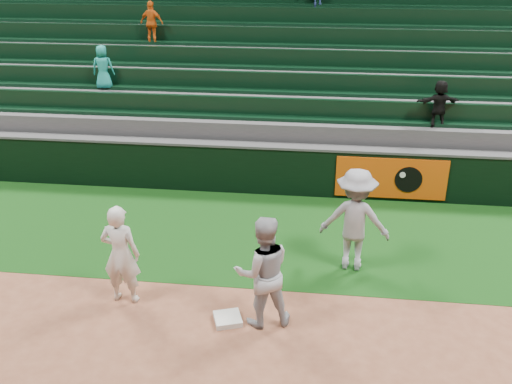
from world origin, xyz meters
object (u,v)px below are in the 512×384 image
base_coach (355,220)px  first_base (228,319)px  baserunner (263,272)px  first_baseman (121,255)px

base_coach → first_base: bearing=50.2°
baserunner → base_coach: 2.43m
first_base → baserunner: 1.08m
first_baseman → baserunner: bearing=174.4°
first_baseman → base_coach: base_coach is taller
first_base → base_coach: 3.03m
first_base → base_coach: size_ratio=0.21×
baserunner → first_base: bearing=-9.3°
first_base → first_baseman: bearing=167.9°
base_coach → baserunner: bearing=58.3°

